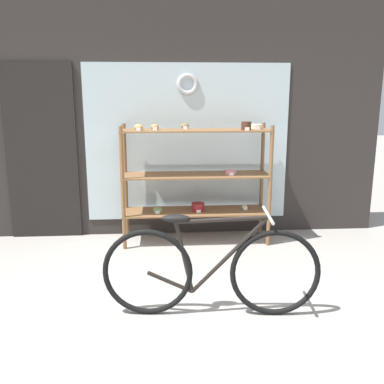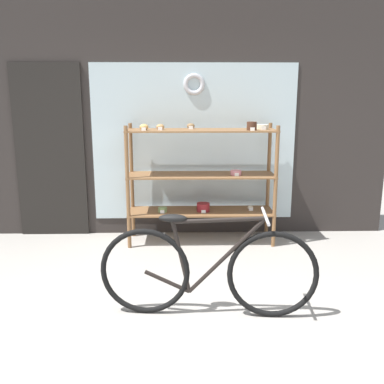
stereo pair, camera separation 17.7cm
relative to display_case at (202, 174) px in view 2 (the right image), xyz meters
name	(u,v)px [view 2 (the right image)]	position (x,y,z in m)	size (l,w,h in m)	color
ground_plane	(176,346)	(-0.29, -2.21, -0.82)	(30.00, 30.00, 0.00)	gray
storefront_facade	(174,91)	(-0.33, 0.37, 0.95)	(5.21, 0.13, 3.66)	#2D2826
display_case	(202,174)	(0.00, 0.00, 0.00)	(1.71, 0.46, 1.44)	brown
bicycle	(208,270)	(-0.04, -1.77, -0.44)	(1.73, 0.46, 0.85)	black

